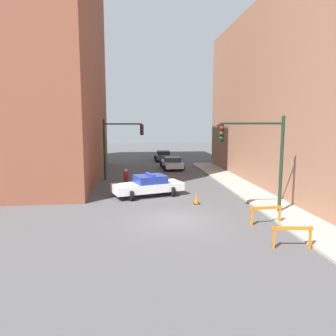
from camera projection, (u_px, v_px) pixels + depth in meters
The scene contains 13 objects.
ground_plane at pixel (174, 221), 16.70m from camera, with size 120.00×120.00×0.00m, color #4C4C4F.
sidewalk_right at pixel (290, 216), 17.38m from camera, with size 2.40×44.00×0.12m.
building_corner_left at pixel (11, 35), 27.41m from camera, with size 14.00×20.00×24.36m.
building_right at pixel (334, 95), 25.06m from camera, with size 12.00×28.00×14.04m.
traffic_light_near at pixel (261, 150), 17.37m from camera, with size 3.64×0.35×5.20m.
traffic_light_far at pixel (117, 140), 27.95m from camera, with size 3.44×0.35×5.20m.
police_car at pixel (148, 185), 22.17m from camera, with size 5.04×3.23×1.52m.
parked_car_near at pixel (172, 163), 34.50m from camera, with size 2.36×4.35×1.31m.
parked_car_mid at pixel (163, 156), 41.84m from camera, with size 2.36×4.35×1.31m.
pedestrian_crossing at pixel (126, 180), 23.43m from camera, with size 0.43×0.43×1.66m.
barrier_front at pixel (292, 233), 12.97m from camera, with size 1.59×0.35×0.90m.
barrier_mid at pixel (266, 212), 16.02m from camera, with size 1.60×0.23×0.90m.
traffic_cone at pixel (196, 199), 20.03m from camera, with size 0.36×0.36×0.66m.
Camera 1 is at (-2.13, -16.01, 5.03)m, focal length 35.00 mm.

